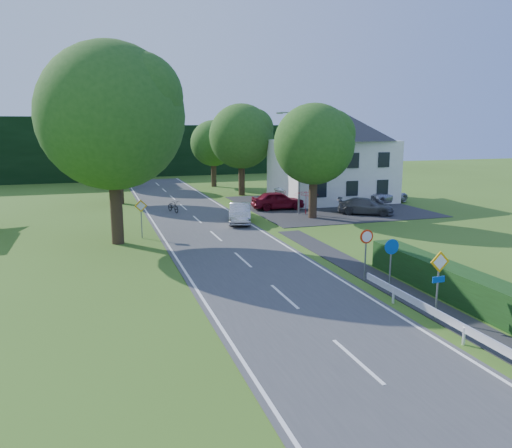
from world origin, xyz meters
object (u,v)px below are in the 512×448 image
object	(u,v)px
motorcycle	(173,206)
parked_car_red	(278,200)
streetlight	(298,158)
moving_car	(240,213)
parked_car_silver_b	(385,195)
parked_car_silver_a	(303,192)
parasol	(306,203)
parked_car_grey	(366,206)

from	to	relation	value
motorcycle	parked_car_red	size ratio (longest dim) A/B	0.41
streetlight	moving_car	world-z (taller)	streetlight
parked_car_red	parked_car_silver_b	xyz separation A→B (m)	(10.62, 0.47, -0.10)
motorcycle	parked_car_silver_a	world-z (taller)	parked_car_silver_a
parked_car_red	parked_car_silver_b	size ratio (longest dim) A/B	0.95
motorcycle	parked_car_red	distance (m)	8.67
motorcycle	parked_car_silver_a	distance (m)	12.67
parked_car_red	parasol	distance (m)	3.28
moving_car	parked_car_red	xyz separation A→B (m)	(4.68, 4.77, 0.05)
streetlight	parked_car_silver_a	xyz separation A→B (m)	(3.16, 6.18, -3.57)
streetlight	moving_car	size ratio (longest dim) A/B	1.87
parked_car_silver_a	parasol	bearing A→B (deg)	149.57
motorcycle	parasol	bearing A→B (deg)	-39.94
streetlight	parked_car_red	world-z (taller)	streetlight
parked_car_silver_a	parked_car_grey	size ratio (longest dim) A/B	1.19
parasol	parked_car_red	bearing A→B (deg)	112.26
parked_car_silver_a	parasol	distance (m)	7.17
parked_car_silver_b	parasol	size ratio (longest dim) A/B	2.24
parked_car_red	parasol	xyz separation A→B (m)	(1.24, -3.03, 0.19)
parked_car_grey	parked_car_red	bearing A→B (deg)	84.69
streetlight	parked_car_silver_b	xyz separation A→B (m)	(9.94, 3.00, -3.77)
moving_car	parked_car_silver_b	distance (m)	16.17
streetlight	motorcycle	distance (m)	10.75
moving_car	motorcycle	xyz separation A→B (m)	(-3.90, 6.00, -0.23)
parked_car_grey	parked_car_silver_b	distance (m)	6.88
parked_car_red	motorcycle	bearing A→B (deg)	85.37
motorcycle	parasol	xyz separation A→B (m)	(9.82, -4.26, 0.46)
parked_car_silver_a	parasol	xyz separation A→B (m)	(-2.61, -6.68, 0.08)
streetlight	motorcycle	world-z (taller)	streetlight
parasol	streetlight	bearing A→B (deg)	137.90
parked_car_red	parked_car_silver_a	bearing A→B (deg)	-42.99
parked_car_silver_a	parked_car_silver_b	size ratio (longest dim) A/B	1.12
moving_car	parked_car_grey	distance (m)	10.44
parasol	parked_car_silver_a	bearing A→B (deg)	68.65
parked_car_grey	parasol	distance (m)	4.73
streetlight	parked_car_red	bearing A→B (deg)	105.19
streetlight	parked_car_grey	bearing A→B (deg)	-20.23
moving_car	parked_car_silver_a	size ratio (longest dim) A/B	0.82
motorcycle	parked_car_silver_b	size ratio (longest dim) A/B	0.39
streetlight	parked_car_silver_a	distance (m)	7.80
motorcycle	parasol	distance (m)	10.71
moving_car	parked_car_silver_a	bearing A→B (deg)	61.44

